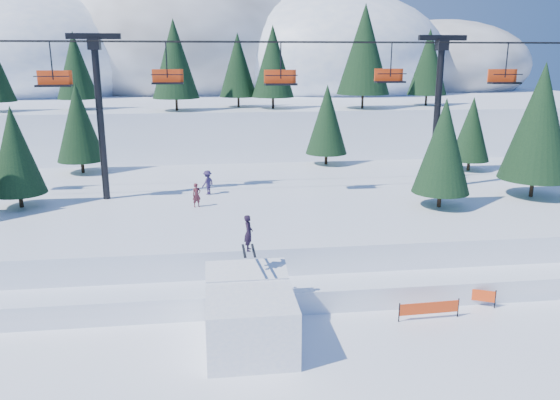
{
  "coord_description": "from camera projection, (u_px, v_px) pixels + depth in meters",
  "views": [
    {
      "loc": [
        -2.22,
        -17.35,
        11.37
      ],
      "look_at": [
        0.78,
        6.0,
        5.2
      ],
      "focal_mm": 35.0,
      "sensor_mm": 36.0,
      "label": 1
    }
  ],
  "objects": [
    {
      "name": "ground",
      "position": [
        280.0,
        380.0,
        19.8
      ],
      "size": [
        160.0,
        160.0,
        0.0
      ],
      "primitive_type": "plane",
      "color": "white",
      "rests_on": "ground"
    },
    {
      "name": "mid_shelf",
      "position": [
        246.0,
        212.0,
        36.76
      ],
      "size": [
        70.0,
        22.0,
        2.5
      ],
      "primitive_type": "cube",
      "color": "white",
      "rests_on": "ground"
    },
    {
      "name": "berm",
      "position": [
        260.0,
        280.0,
        27.34
      ],
      "size": [
        70.0,
        6.0,
        1.1
      ],
      "primitive_type": "cube",
      "color": "white",
      "rests_on": "ground"
    },
    {
      "name": "mountain_ridge",
      "position": [
        190.0,
        68.0,
        87.09
      ],
      "size": [
        119.0,
        60.0,
        26.46
      ],
      "color": "white",
      "rests_on": "ground"
    },
    {
      "name": "jump_kicker",
      "position": [
        250.0,
        316.0,
        21.97
      ],
      "size": [
        3.47,
        4.74,
        5.08
      ],
      "color": "white",
      "rests_on": "ground"
    },
    {
      "name": "chairlift",
      "position": [
        262.0,
        90.0,
        34.9
      ],
      "size": [
        46.0,
        3.21,
        10.28
      ],
      "color": "black",
      "rests_on": "mid_shelf"
    },
    {
      "name": "conifer_stand",
      "position": [
        267.0,
        129.0,
        35.98
      ],
      "size": [
        62.55,
        18.43,
        8.99
      ],
      "color": "black",
      "rests_on": "mid_shelf"
    },
    {
      "name": "distant_skiers",
      "position": [
        201.0,
        185.0,
        35.64
      ],
      "size": [
        33.23,
        5.11,
        1.62
      ],
      "color": "#2D2744",
      "rests_on": "mid_shelf"
    },
    {
      "name": "banner_near",
      "position": [
        429.0,
        308.0,
        24.3
      ],
      "size": [
        2.86,
        0.18,
        0.9
      ],
      "color": "black",
      "rests_on": "ground"
    },
    {
      "name": "banner_far",
      "position": [
        464.0,
        294.0,
        25.79
      ],
      "size": [
        2.6,
        1.23,
        0.9
      ],
      "color": "black",
      "rests_on": "ground"
    }
  ]
}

